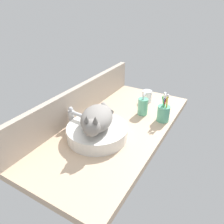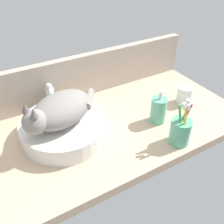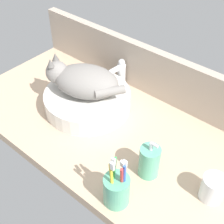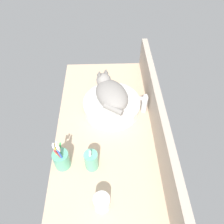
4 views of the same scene
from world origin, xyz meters
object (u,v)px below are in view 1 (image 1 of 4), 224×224
Objects in this scene: water_glass at (147,97)px; toothbrush_cup at (163,113)px; soap_dispenser at (143,106)px; faucet at (73,117)px; sink_basin at (97,132)px; cat at (96,119)px.

toothbrush_cup is at bearing -136.74° from water_glass.
soap_dispenser is at bearing 85.16° from toothbrush_cup.
toothbrush_cup is 2.23× the size of water_glass.
toothbrush_cup reaches higher than faucet.
cat is at bearing -154.60° from sink_basin.
water_glass reaches higher than sink_basin.
faucet is at bearing 140.95° from soap_dispenser.
soap_dispenser is at bearing -15.25° from cat.
toothbrush_cup is (-1.23, -14.51, -0.13)cm from soap_dispenser.
cat is at bearing -97.84° from faucet.
faucet is at bearing 82.16° from cat.
water_glass is (19.42, 4.93, -1.95)cm from soap_dispenser.
faucet is 46.50cm from soap_dispenser.
cat is 2.28× the size of faucet.
toothbrush_cup is at bearing -51.47° from faucet.
sink_basin is 44.41cm from toothbrush_cup.
soap_dispenser is (37.43, -11.13, 2.11)cm from sink_basin.
sink_basin is at bearing -94.23° from faucet.
water_glass is (20.65, 19.43, -1.82)cm from toothbrush_cup.
water_glass is at bearing -6.23° from sink_basin.
toothbrush_cup is 28.41cm from water_glass.
soap_dispenser is (36.09, -29.28, -1.62)cm from faucet.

